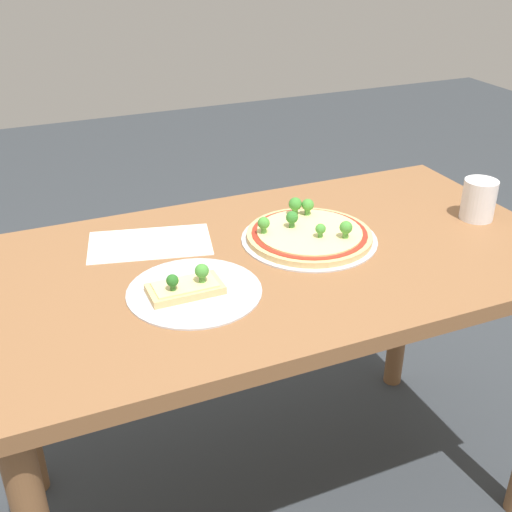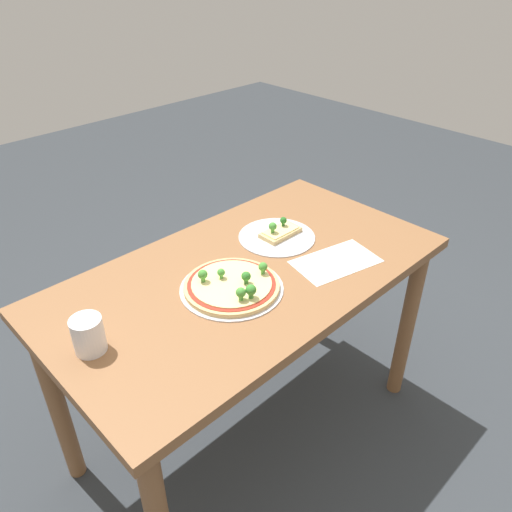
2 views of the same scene
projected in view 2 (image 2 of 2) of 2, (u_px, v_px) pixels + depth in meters
The scene contains 6 objects.
ground_plane at pixel (249, 426), 2.04m from camera, with size 8.00×8.00×0.00m, color #33383D.
dining_table at pixel (248, 297), 1.68m from camera, with size 1.32×0.72×0.77m.
pizza_tray_whole at pixel (232, 285), 1.53m from camera, with size 0.32×0.32×0.07m.
pizza_tray_slice at pixel (278, 234), 1.80m from camera, with size 0.28×0.28×0.06m.
drinking_cup at pixel (88, 335), 1.28m from camera, with size 0.08×0.08×0.10m, color white.
paper_menu at pixel (336, 261), 1.66m from camera, with size 0.28×0.17×0.00m, color white.
Camera 2 is at (0.91, 0.98, 1.69)m, focal length 35.00 mm.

